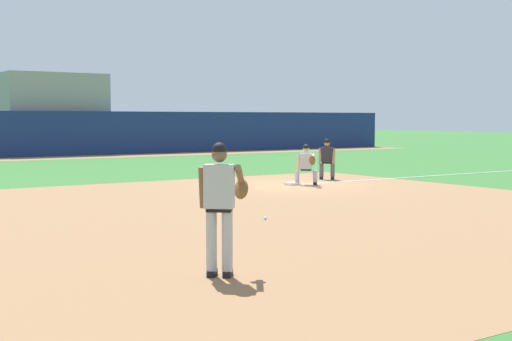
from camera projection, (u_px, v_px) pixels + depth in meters
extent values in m
plane|color=#336B2D|center=(292.00, 185.00, 23.33)|extent=(160.00, 160.00, 0.00)
cube|color=#936B47|center=(270.00, 212.00, 16.58)|extent=(18.00, 18.00, 0.01)
cube|color=#936B47|center=(80.00, 157.00, 39.94)|extent=(48.00, 3.20, 0.01)
cube|color=white|center=(449.00, 175.00, 27.49)|extent=(15.07, 0.10, 0.00)
cube|color=white|center=(292.00, 184.00, 23.33)|extent=(0.38, 0.38, 0.09)
sphere|color=white|center=(265.00, 218.00, 15.36)|extent=(0.07, 0.07, 0.07)
cube|color=black|center=(212.00, 273.00, 9.87)|extent=(0.25, 0.27, 0.09)
cylinder|color=#B2B2B7|center=(211.00, 241.00, 9.80)|extent=(0.15, 0.15, 0.84)
cube|color=black|center=(228.00, 273.00, 9.84)|extent=(0.25, 0.27, 0.09)
cylinder|color=#B2B2B7|center=(227.00, 241.00, 9.77)|extent=(0.15, 0.15, 0.84)
cube|color=black|center=(219.00, 209.00, 9.75)|extent=(0.39, 0.37, 0.06)
cube|color=#B2B2B7|center=(219.00, 186.00, 9.73)|extent=(0.46, 0.44, 0.60)
sphere|color=brown|center=(219.00, 155.00, 9.72)|extent=(0.21, 0.21, 0.21)
sphere|color=black|center=(219.00, 150.00, 9.71)|extent=(0.20, 0.20, 0.20)
cube|color=black|center=(220.00, 151.00, 9.80)|extent=(0.20, 0.19, 0.02)
cylinder|color=brown|center=(202.00, 187.00, 9.83)|extent=(0.19, 0.20, 0.59)
cylinder|color=brown|center=(240.00, 178.00, 9.98)|extent=(0.41, 0.46, 0.41)
ellipsoid|color=brown|center=(241.00, 189.00, 10.08)|extent=(0.35, 0.36, 0.34)
cube|color=black|center=(315.00, 184.00, 23.35)|extent=(0.26, 0.27, 0.09)
cylinder|color=#B2B2B7|center=(315.00, 176.00, 23.37)|extent=(0.15, 0.15, 0.40)
cube|color=black|center=(297.00, 183.00, 23.44)|extent=(0.26, 0.27, 0.09)
cylinder|color=#B2B2B7|center=(297.00, 176.00, 23.46)|extent=(0.15, 0.15, 0.40)
cube|color=black|center=(306.00, 170.00, 23.40)|extent=(0.39, 0.38, 0.06)
cube|color=#B2B2B7|center=(306.00, 161.00, 23.38)|extent=(0.46, 0.45, 0.52)
sphere|color=#DBB28E|center=(306.00, 149.00, 23.33)|extent=(0.21, 0.21, 0.21)
sphere|color=black|center=(306.00, 147.00, 23.33)|extent=(0.20, 0.20, 0.20)
cube|color=black|center=(306.00, 148.00, 23.24)|extent=(0.20, 0.20, 0.02)
cylinder|color=#DBB28E|center=(313.00, 158.00, 22.92)|extent=(0.46, 0.49, 0.24)
cylinder|color=#DBB28E|center=(298.00, 163.00, 23.33)|extent=(0.23, 0.24, 0.58)
ellipsoid|color=brown|center=(312.00, 160.00, 22.72)|extent=(0.29, 0.30, 0.35)
cube|color=black|center=(332.00, 178.00, 25.40)|extent=(0.26, 0.26, 0.09)
cylinder|color=#515154|center=(333.00, 170.00, 25.42)|extent=(0.15, 0.15, 0.50)
cube|color=black|center=(321.00, 178.00, 25.48)|extent=(0.26, 0.26, 0.09)
cylinder|color=#515154|center=(321.00, 170.00, 25.50)|extent=(0.15, 0.15, 0.50)
cube|color=black|center=(327.00, 163.00, 25.44)|extent=(0.38, 0.38, 0.06)
cube|color=#232326|center=(327.00, 155.00, 25.42)|extent=(0.45, 0.45, 0.54)
sphere|color=#9E7051|center=(327.00, 143.00, 25.37)|extent=(0.21, 0.21, 0.21)
sphere|color=black|center=(327.00, 141.00, 25.36)|extent=(0.20, 0.20, 0.20)
cube|color=black|center=(327.00, 142.00, 25.28)|extent=(0.20, 0.20, 0.02)
cylinder|color=#9E7051|center=(334.00, 156.00, 25.23)|extent=(0.29, 0.30, 0.56)
cylinder|color=#9E7051|center=(320.00, 156.00, 25.32)|extent=(0.29, 0.30, 0.56)
cube|color=navy|center=(67.00, 133.00, 41.51)|extent=(48.00, 0.50, 2.60)
cube|color=gray|center=(51.00, 114.00, 43.83)|extent=(6.05, 4.20, 4.90)
cube|color=gray|center=(58.00, 109.00, 42.75)|extent=(5.65, 0.85, 0.06)
cube|color=#236038|center=(19.00, 105.00, 41.32)|extent=(0.47, 0.20, 0.44)
cube|color=#236038|center=(29.00, 105.00, 41.64)|extent=(0.47, 0.20, 0.44)
cube|color=#236038|center=(39.00, 105.00, 41.97)|extent=(0.47, 0.20, 0.44)
cube|color=#236038|center=(49.00, 106.00, 42.29)|extent=(0.47, 0.20, 0.44)
cube|color=#236038|center=(59.00, 106.00, 42.61)|extent=(0.47, 0.20, 0.44)
cube|color=#236038|center=(68.00, 106.00, 42.93)|extent=(0.47, 0.20, 0.44)
cube|color=#236038|center=(78.00, 106.00, 43.26)|extent=(0.47, 0.20, 0.44)
cube|color=#236038|center=(87.00, 106.00, 43.58)|extent=(0.47, 0.20, 0.44)
cube|color=#236038|center=(96.00, 106.00, 43.90)|extent=(0.47, 0.20, 0.44)
cube|color=gray|center=(53.00, 100.00, 43.42)|extent=(5.65, 0.85, 0.06)
cube|color=#236038|center=(15.00, 96.00, 41.99)|extent=(0.47, 0.20, 0.44)
cube|color=#236038|center=(25.00, 96.00, 42.31)|extent=(0.47, 0.20, 0.44)
cube|color=#236038|center=(35.00, 96.00, 42.63)|extent=(0.47, 0.20, 0.44)
cube|color=#236038|center=(45.00, 97.00, 42.95)|extent=(0.47, 0.20, 0.44)
cube|color=#236038|center=(54.00, 97.00, 43.28)|extent=(0.47, 0.20, 0.44)
cube|color=#236038|center=(63.00, 97.00, 43.60)|extent=(0.47, 0.20, 0.44)
cube|color=#236038|center=(73.00, 97.00, 43.92)|extent=(0.47, 0.20, 0.44)
cube|color=#236038|center=(82.00, 97.00, 44.24)|extent=(0.47, 0.20, 0.44)
cube|color=#236038|center=(91.00, 97.00, 44.57)|extent=(0.47, 0.20, 0.44)
cube|color=gray|center=(49.00, 92.00, 44.09)|extent=(5.65, 0.85, 0.06)
cube|color=#236038|center=(11.00, 87.00, 42.65)|extent=(0.47, 0.20, 0.44)
cube|color=#236038|center=(21.00, 87.00, 42.98)|extent=(0.47, 0.20, 0.44)
cube|color=#236038|center=(30.00, 88.00, 43.30)|extent=(0.47, 0.20, 0.44)
cube|color=#236038|center=(40.00, 88.00, 43.62)|extent=(0.47, 0.20, 0.44)
cube|color=#236038|center=(50.00, 88.00, 43.94)|extent=(0.47, 0.20, 0.44)
cube|color=#236038|center=(59.00, 88.00, 44.26)|extent=(0.47, 0.20, 0.44)
cube|color=#236038|center=(68.00, 89.00, 44.59)|extent=(0.47, 0.20, 0.44)
cube|color=#236038|center=(77.00, 89.00, 44.91)|extent=(0.47, 0.20, 0.44)
cube|color=#236038|center=(86.00, 89.00, 45.23)|extent=(0.47, 0.20, 0.44)
cube|color=gray|center=(44.00, 83.00, 44.75)|extent=(5.65, 0.85, 0.06)
cube|color=#236038|center=(7.00, 79.00, 43.32)|extent=(0.47, 0.20, 0.44)
cube|color=#236038|center=(17.00, 79.00, 43.64)|extent=(0.47, 0.20, 0.44)
cube|color=#236038|center=(26.00, 79.00, 43.96)|extent=(0.47, 0.20, 0.44)
cube|color=#236038|center=(36.00, 80.00, 44.29)|extent=(0.47, 0.20, 0.44)
cube|color=#236038|center=(45.00, 80.00, 44.61)|extent=(0.47, 0.20, 0.44)
cube|color=#236038|center=(54.00, 80.00, 44.93)|extent=(0.47, 0.20, 0.44)
cube|color=#236038|center=(63.00, 80.00, 45.25)|extent=(0.47, 0.20, 0.44)
cube|color=#236038|center=(72.00, 81.00, 45.57)|extent=(0.47, 0.20, 0.44)
cube|color=#236038|center=(81.00, 81.00, 45.90)|extent=(0.47, 0.20, 0.44)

